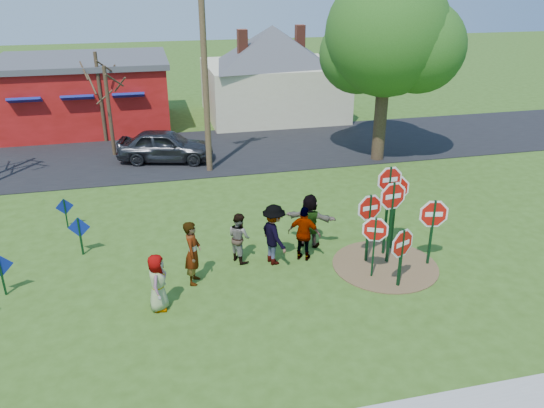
# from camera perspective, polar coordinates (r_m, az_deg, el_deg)

# --- Properties ---
(ground) EXTENTS (120.00, 120.00, 0.00)m
(ground) POSITION_cam_1_polar(r_m,az_deg,el_deg) (16.26, -4.11, -6.75)
(ground) COLOR #345117
(ground) RESTS_ON ground
(road) EXTENTS (120.00, 7.50, 0.04)m
(road) POSITION_cam_1_polar(r_m,az_deg,el_deg) (26.76, -8.25, 5.53)
(road) COLOR black
(road) RESTS_ON ground
(dirt_patch) EXTENTS (3.20, 3.20, 0.03)m
(dirt_patch) POSITION_cam_1_polar(r_m,az_deg,el_deg) (16.64, 12.05, -6.46)
(dirt_patch) COLOR brown
(dirt_patch) RESTS_ON ground
(red_building) EXTENTS (9.40, 7.69, 3.90)m
(red_building) POSITION_cam_1_polar(r_m,az_deg,el_deg) (32.66, -19.47, 11.25)
(red_building) COLOR maroon
(red_building) RESTS_ON ground
(cream_house) EXTENTS (9.40, 9.40, 6.50)m
(cream_house) POSITION_cam_1_polar(r_m,az_deg,el_deg) (33.21, 0.04, 14.43)
(cream_house) COLOR beige
(cream_house) RESTS_ON ground
(stop_sign_a) EXTENTS (0.94, 0.44, 2.05)m
(stop_sign_a) POSITION_cam_1_polar(r_m,az_deg,el_deg) (15.35, 11.01, -3.24)
(stop_sign_a) COLOR #0E3419
(stop_sign_a) RESTS_ON ground
(stop_sign_b) EXTENTS (1.10, 0.08, 3.08)m
(stop_sign_b) POSITION_cam_1_polar(r_m,az_deg,el_deg) (16.34, 12.46, 1.65)
(stop_sign_b) COLOR #0E3419
(stop_sign_b) RESTS_ON ground
(stop_sign_c) EXTENTS (1.16, 0.17, 2.79)m
(stop_sign_c) POSITION_cam_1_polar(r_m,az_deg,el_deg) (16.00, 12.79, -0.04)
(stop_sign_c) COLOR #0E3419
(stop_sign_c) RESTS_ON ground
(stop_sign_d) EXTENTS (1.13, 0.11, 2.65)m
(stop_sign_d) POSITION_cam_1_polar(r_m,az_deg,el_deg) (16.88, 13.18, 1.00)
(stop_sign_d) COLOR #0E3419
(stop_sign_d) RESTS_ON ground
(stop_sign_e) EXTENTS (1.07, 0.45, 1.94)m
(stop_sign_e) POSITION_cam_1_polar(r_m,az_deg,el_deg) (15.10, 13.80, -4.51)
(stop_sign_e) COLOR #0E3419
(stop_sign_e) RESTS_ON ground
(stop_sign_f) EXTENTS (1.16, 0.26, 2.28)m
(stop_sign_f) POSITION_cam_1_polar(r_m,az_deg,el_deg) (16.36, 16.96, -1.43)
(stop_sign_f) COLOR #0E3419
(stop_sign_f) RESTS_ON ground
(stop_sign_g) EXTENTS (1.10, 0.17, 2.37)m
(stop_sign_g) POSITION_cam_1_polar(r_m,az_deg,el_deg) (16.06, 10.43, -1.02)
(stop_sign_g) COLOR #0E3419
(stop_sign_g) RESTS_ON ground
(blue_diamond_b) EXTENTS (0.69, 0.17, 1.28)m
(blue_diamond_b) POSITION_cam_1_polar(r_m,az_deg,el_deg) (16.29, -27.17, -6.35)
(blue_diamond_b) COLOR #0E3419
(blue_diamond_b) RESTS_ON ground
(blue_diamond_c) EXTENTS (0.68, 0.09, 1.29)m
(blue_diamond_c) POSITION_cam_1_polar(r_m,az_deg,el_deg) (17.59, -19.98, -2.83)
(blue_diamond_c) COLOR #0E3419
(blue_diamond_c) RESTS_ON ground
(blue_diamond_d) EXTENTS (0.59, 0.16, 1.12)m
(blue_diamond_d) POSITION_cam_1_polar(r_m,az_deg,el_deg) (19.64, -21.36, -0.61)
(blue_diamond_d) COLOR #0E3419
(blue_diamond_d) RESTS_ON ground
(person_a) EXTENTS (0.65, 0.87, 1.60)m
(person_a) POSITION_cam_1_polar(r_m,az_deg,el_deg) (14.26, -12.21, -8.26)
(person_a) COLOR #465C9C
(person_a) RESTS_ON ground
(person_b) EXTENTS (0.63, 0.80, 1.92)m
(person_b) POSITION_cam_1_polar(r_m,az_deg,el_deg) (15.17, -8.52, -5.20)
(person_b) COLOR #246B59
(person_b) RESTS_ON ground
(person_c) EXTENTS (0.88, 0.96, 1.58)m
(person_c) POSITION_cam_1_polar(r_m,az_deg,el_deg) (16.25, -3.56, -3.58)
(person_c) COLOR brown
(person_c) RESTS_ON ground
(person_d) EXTENTS (0.99, 1.38, 1.92)m
(person_d) POSITION_cam_1_polar(r_m,az_deg,el_deg) (16.00, 0.21, -3.31)
(person_d) COLOR #2F3034
(person_d) RESTS_ON ground
(person_e) EXTENTS (1.10, 0.90, 1.75)m
(person_e) POSITION_cam_1_polar(r_m,az_deg,el_deg) (16.26, 3.48, -3.23)
(person_e) COLOR #422A51
(person_e) RESTS_ON ground
(person_f) EXTENTS (1.71, 1.27, 1.79)m
(person_f) POSITION_cam_1_polar(r_m,az_deg,el_deg) (17.08, 4.06, -1.80)
(person_f) COLOR #184C30
(person_f) RESTS_ON ground
(suv) EXTENTS (4.70, 2.81, 1.50)m
(suv) POSITION_cam_1_polar(r_m,az_deg,el_deg) (25.45, -11.38, 6.18)
(suv) COLOR #2B2A2F
(suv) RESTS_ON road
(utility_pole) EXTENTS (2.01, 0.72, 8.48)m
(utility_pole) POSITION_cam_1_polar(r_m,az_deg,el_deg) (23.04, -7.24, 14.07)
(utility_pole) COLOR #4C3823
(utility_pole) RESTS_ON ground
(leafy_tree) EXTENTS (5.99, 5.46, 8.51)m
(leafy_tree) POSITION_cam_1_polar(r_m,az_deg,el_deg) (24.89, 12.55, 16.76)
(leafy_tree) COLOR #382819
(leafy_tree) RESTS_ON ground
(bare_tree_east) EXTENTS (1.80, 1.80, 4.31)m
(bare_tree_east) POSITION_cam_1_polar(r_m,az_deg,el_deg) (26.51, -17.25, 10.76)
(bare_tree_east) COLOR #382819
(bare_tree_east) RESTS_ON ground
(bare_tree_extra) EXTENTS (1.80, 1.80, 4.64)m
(bare_tree_extra) POSITION_cam_1_polar(r_m,az_deg,el_deg) (28.92, -18.11, 12.09)
(bare_tree_extra) COLOR #382819
(bare_tree_extra) RESTS_ON ground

